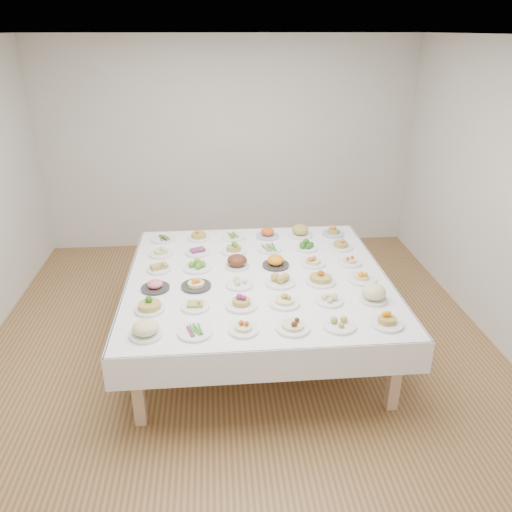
{
  "coord_description": "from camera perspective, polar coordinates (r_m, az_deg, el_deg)",
  "views": [
    {
      "loc": [
        -0.21,
        -4.21,
        2.84
      ],
      "look_at": [
        0.16,
        0.07,
        0.88
      ],
      "focal_mm": 35.0,
      "sensor_mm": 36.0,
      "label": 1
    }
  ],
  "objects": [
    {
      "name": "display_table",
      "position": [
        4.67,
        0.16,
        -2.9
      ],
      "size": [
        2.41,
        2.41,
        0.75
      ],
      "color": "white",
      "rests_on": "ground"
    },
    {
      "name": "dish_21",
      "position": [
        4.79,
        2.27,
        -0.42
      ],
      "size": [
        0.25,
        0.25,
        0.15
      ],
      "color": "#2C2A27",
      "rests_on": "display_table"
    },
    {
      "name": "dish_15",
      "position": [
        4.48,
        2.8,
        -2.52
      ],
      "size": [
        0.28,
        0.28,
        0.12
      ],
      "color": "white",
      "rests_on": "display_table"
    },
    {
      "name": "dish_1",
      "position": [
        3.82,
        -6.99,
        -8.51
      ],
      "size": [
        0.26,
        0.26,
        0.06
      ],
      "color": "white",
      "rests_on": "display_table"
    },
    {
      "name": "dish_4",
      "position": [
        3.91,
        9.51,
        -7.46
      ],
      "size": [
        0.25,
        0.25,
        0.1
      ],
      "color": "white",
      "rests_on": "display_table"
    },
    {
      "name": "dish_3",
      "position": [
        3.83,
        4.26,
        -7.45
      ],
      "size": [
        0.27,
        0.27,
        0.15
      ],
      "color": "white",
      "rests_on": "display_table"
    },
    {
      "name": "dish_33",
      "position": [
        5.48,
        1.32,
        2.71
      ],
      "size": [
        0.25,
        0.25,
        0.12
      ],
      "color": "#4C66B2",
      "rests_on": "display_table"
    },
    {
      "name": "dish_12",
      "position": [
        4.47,
        -11.47,
        -3.11
      ],
      "size": [
        0.24,
        0.24,
        0.13
      ],
      "color": "#2C2A27",
      "rests_on": "display_table"
    },
    {
      "name": "dish_26",
      "position": [
        5.1,
        -2.56,
        1.2
      ],
      "size": [
        0.26,
        0.26,
        0.16
      ],
      "color": "white",
      "rests_on": "display_table"
    },
    {
      "name": "dish_34",
      "position": [
        5.52,
        5.09,
        3.03
      ],
      "size": [
        0.27,
        0.27,
        0.16
      ],
      "color": "white",
      "rests_on": "display_table"
    },
    {
      "name": "dish_6",
      "position": [
        4.15,
        -12.1,
        -5.2
      ],
      "size": [
        0.24,
        0.24,
        0.15
      ],
      "color": "white",
      "rests_on": "display_table"
    },
    {
      "name": "room_envelope",
      "position": [
        4.34,
        -2.11,
        11.05
      ],
      "size": [
        5.02,
        5.02,
        2.81
      ],
      "color": "#996C3F",
      "rests_on": "ground"
    },
    {
      "name": "dish_35",
      "position": [
        5.6,
        8.83,
        2.96
      ],
      "size": [
        0.24,
        0.24,
        0.13
      ],
      "color": "#4C66B2",
      "rests_on": "display_table"
    },
    {
      "name": "dish_18",
      "position": [
        4.81,
        -11.02,
        -1.2
      ],
      "size": [
        0.23,
        0.23,
        0.1
      ],
      "color": "white",
      "rests_on": "display_table"
    },
    {
      "name": "dish_30",
      "position": [
        5.5,
        -10.5,
        2.03
      ],
      "size": [
        0.26,
        0.26,
        0.06
      ],
      "color": "white",
      "rests_on": "display_table"
    },
    {
      "name": "dish_14",
      "position": [
        4.45,
        -1.88,
        -2.95
      ],
      "size": [
        0.25,
        0.25,
        0.1
      ],
      "color": "white",
      "rests_on": "display_table"
    },
    {
      "name": "dish_31",
      "position": [
        5.46,
        -6.57,
        2.52
      ],
      "size": [
        0.24,
        0.24,
        0.13
      ],
      "color": "white",
      "rests_on": "display_table"
    },
    {
      "name": "dish_23",
      "position": [
        4.94,
        10.65,
        -0.35
      ],
      "size": [
        0.23,
        0.23,
        0.11
      ],
      "color": "white",
      "rests_on": "display_table"
    },
    {
      "name": "dish_27",
      "position": [
        5.16,
        1.57,
        0.91
      ],
      "size": [
        0.24,
        0.24,
        0.06
      ],
      "color": "white",
      "rests_on": "display_table"
    },
    {
      "name": "dish_0",
      "position": [
        3.83,
        -12.52,
        -7.95
      ],
      "size": [
        0.25,
        0.25,
        0.15
      ],
      "color": "white",
      "rests_on": "display_table"
    },
    {
      "name": "dish_22",
      "position": [
        4.86,
        6.53,
        -0.31
      ],
      "size": [
        0.25,
        0.25,
        0.13
      ],
      "color": "white",
      "rests_on": "display_table"
    },
    {
      "name": "dish_16",
      "position": [
        4.52,
        7.43,
        -2.1
      ],
      "size": [
        0.3,
        0.3,
        0.17
      ],
      "color": "white",
      "rests_on": "display_table"
    },
    {
      "name": "dish_11",
      "position": [
        4.31,
        13.29,
        -4.1
      ],
      "size": [
        0.28,
        0.28,
        0.15
      ],
      "color": "white",
      "rests_on": "display_table"
    },
    {
      "name": "dish_24",
      "position": [
        5.14,
        -10.79,
        0.66
      ],
      "size": [
        0.25,
        0.25,
        0.12
      ],
      "color": "white",
      "rests_on": "display_table"
    },
    {
      "name": "dish_29",
      "position": [
        5.27,
        9.67,
        1.49
      ],
      "size": [
        0.25,
        0.25,
        0.13
      ],
      "color": "white",
      "rests_on": "display_table"
    },
    {
      "name": "dish_25",
      "position": [
        5.11,
        -6.69,
        0.72
      ],
      "size": [
        0.25,
        0.25,
        0.1
      ],
      "color": "white",
      "rests_on": "display_table"
    },
    {
      "name": "dish_10",
      "position": [
        4.23,
        8.4,
        -4.77
      ],
      "size": [
        0.23,
        0.23,
        0.09
      ],
      "color": "white",
      "rests_on": "display_table"
    },
    {
      "name": "dish_17",
      "position": [
        4.63,
        11.99,
        -2.05
      ],
      "size": [
        0.27,
        0.27,
        0.13
      ],
      "color": "white",
      "rests_on": "display_table"
    },
    {
      "name": "dish_9",
      "position": [
        4.15,
        3.29,
        -4.81
      ],
      "size": [
        0.25,
        0.25,
        0.13
      ],
      "color": "white",
      "rests_on": "display_table"
    },
    {
      "name": "dish_7",
      "position": [
        4.14,
        -6.96,
        -5.52
      ],
      "size": [
        0.23,
        0.23,
        0.09
      ],
      "color": "white",
      "rests_on": "display_table"
    },
    {
      "name": "dish_8",
      "position": [
        4.11,
        -1.69,
        -4.99
      ],
      "size": [
        0.26,
        0.26,
        0.14
      ],
      "color": "white",
      "rests_on": "display_table"
    },
    {
      "name": "dish_19",
      "position": [
        4.78,
        -6.73,
        -0.94
      ],
      "size": [
        0.27,
        0.27,
        0.11
      ],
      "color": "white",
      "rests_on": "display_table"
    },
    {
      "name": "dish_2",
      "position": [
        3.8,
        -1.44,
        -7.89
      ],
      "size": [
        0.23,
        0.23,
        0.12
      ],
      "color": "white",
      "rests_on": "display_table"
    },
    {
      "name": "dish_20",
      "position": [
        4.78,
        -2.18,
        -0.51
      ],
      "size": [
        0.23,
        0.23,
        0.15
      ],
      "color": "white",
      "rests_on": "display_table"
    },
    {
      "name": "dish_32",
      "position": [
        5.47,
        -2.63,
        2.29
      ],
      "size": [
        0.26,
        0.26,
        0.06
      ],
      "color": "white",
      "rests_on": "display_table"
    },
    {
      "name": "dish_5",
      "position": [
        4.0,
        14.77,
        -6.82
      ],
      "size": [
        0.25,
        0.25,
        0.14
      ],
      "color": "white",
      "rests_on": "display_table"
    },
    {
      "name": "dish_28",
      "position": [
        5.2,
        5.73,
        1.26
      ],
      "size": [
        0.23,
        0.23,
        0.11
      ],
      "color": "white",
      "rests_on": "display_table"
    },
    {
      "name": "dish_13",
      "position": [
        4.44,
        -6.88,
        -2.97
      ],
      "size": [
        0.26,
        0.26,
        0.12
      ],
      "color": "#2C2A27",
      "rests_on": "display_table"
    }
  ]
}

